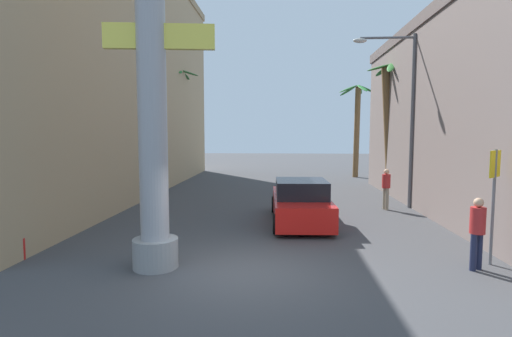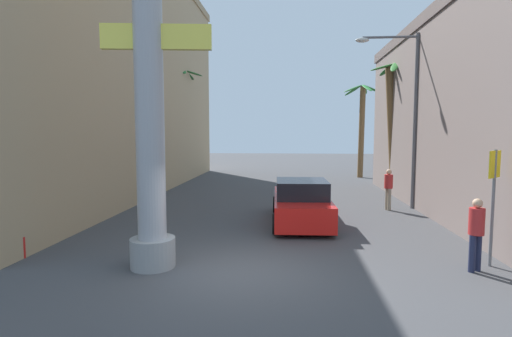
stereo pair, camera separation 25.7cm
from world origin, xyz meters
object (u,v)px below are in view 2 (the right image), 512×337
Objects in this scene: crossing_sign at (493,191)px; car_lead at (301,203)px; street_lamp at (406,104)px; pedestrian_mid_right at (388,186)px; neon_sign_pole at (149,59)px; palm_tree_mid_right at (393,117)px; palm_tree_far_right at (362,121)px; pedestrian_curb_left at (46,210)px; pedestrian_by_sign at (476,229)px; palm_tree_far_left at (182,115)px; fire_hydrant at (21,245)px.

crossing_sign is 6.25m from car_lead.
street_lamp is 4.27× the size of pedestrian_mid_right.
pedestrian_mid_right is at bearing 46.33° from neon_sign_pole.
palm_tree_far_right is at bearing 91.59° from palm_tree_mid_right.
pedestrian_curb_left is 1.00× the size of pedestrian_by_sign.
car_lead is 0.67× the size of palm_tree_far_left.
fire_hydrant is (-11.09, 0.06, -0.64)m from pedestrian_by_sign.
fire_hydrant is at bearing -147.21° from car_lead.
pedestrian_by_sign is (-1.06, -11.95, -3.02)m from palm_tree_mid_right.
palm_tree_mid_right is at bearing 55.81° from car_lead.
street_lamp is 2.59× the size of crossing_sign.
pedestrian_mid_right is (-1.25, -4.60, -3.01)m from palm_tree_mid_right.
pedestrian_by_sign is 11.11m from fire_hydrant.
street_lamp is at bearing 33.87° from fire_hydrant.
street_lamp is at bearing -91.45° from palm_tree_far_right.
palm_tree_far_right reaches higher than car_lead.
pedestrian_curb_left is 11.29m from pedestrian_by_sign.
palm_tree_far_left is 15.04m from pedestrian_mid_right.
pedestrian_by_sign is at bearing 2.30° from neon_sign_pole.
car_lead is 8.10m from pedestrian_curb_left.
neon_sign_pole reaches higher than crossing_sign.
crossing_sign is 19.46m from palm_tree_far_right.
palm_tree_mid_right is (0.52, 11.53, 2.18)m from crossing_sign.
palm_tree_mid_right reaches higher than crossing_sign.
palm_tree_far_left is at bearing 158.66° from palm_tree_mid_right.
street_lamp reaches higher than pedestrian_by_sign.
palm_tree_far_left is 4.37× the size of pedestrian_curb_left.
pedestrian_curb_left reaches higher than fire_hydrant.
palm_tree_far_right is at bearing 72.66° from car_lead.
palm_tree_far_left is 17.24m from fire_hydrant.
crossing_sign is at bearing -90.90° from palm_tree_far_right.
street_lamp is 4.14m from palm_tree_mid_right.
palm_tree_far_left is (-7.53, 12.09, 3.69)m from car_lead.
neon_sign_pole is 6.07× the size of pedestrian_curb_left.
crossing_sign reaches higher than pedestrian_curb_left.
pedestrian_by_sign is (0.19, -7.35, -0.00)m from pedestrian_mid_right.
car_lead is 2.92× the size of pedestrian_by_sign.
car_lead is at bearing -107.34° from palm_tree_far_right.
fire_hydrant is at bearing -146.21° from pedestrian_mid_right.
fire_hydrant is at bearing -135.61° from palm_tree_mid_right.
neon_sign_pole is at bearing -174.82° from crossing_sign.
street_lamp is 4.27× the size of pedestrian_by_sign.
neon_sign_pole is at bearing -23.86° from pedestrian_curb_left.
palm_tree_mid_right is 4.00× the size of pedestrian_mid_right.
neon_sign_pole is 14.97m from palm_tree_mid_right.
palm_tree_far_right is (12.23, 2.95, -0.38)m from palm_tree_far_left.
neon_sign_pole is 11.47m from street_lamp.
palm_tree_far_right is 3.90× the size of pedestrian_mid_right.
street_lamp is 8.59m from pedestrian_by_sign.
palm_tree_far_left is 12.58m from palm_tree_far_right.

